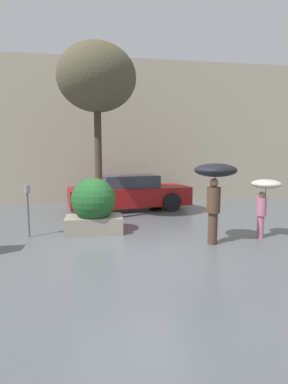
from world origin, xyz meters
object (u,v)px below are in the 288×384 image
object	(u,v)px
person_child	(265,192)
parked_car_near	(129,193)
planter_box	(94,206)
parking_meter	(28,200)
person_adult	(215,180)
street_tree	(97,79)

from	to	relation	value
person_child	parked_car_near	world-z (taller)	person_child
planter_box	parking_meter	size ratio (longest dim) A/B	1.13
planter_box	person_child	distance (m)	4.38
planter_box	person_adult	world-z (taller)	person_adult
street_tree	planter_box	bearing A→B (deg)	-96.19
parked_car_near	street_tree	size ratio (longest dim) A/B	0.87
parked_car_near	parking_meter	world-z (taller)	parking_meter
person_adult	parking_meter	bearing A→B (deg)	107.74
planter_box	person_child	xyz separation A→B (m)	(4.21, -1.13, 0.45)
planter_box	person_adult	distance (m)	3.22
person_child	street_tree	bearing A→B (deg)	137.48
planter_box	parking_meter	distance (m)	1.66
person_child	street_tree	distance (m)	5.72
person_adult	parking_meter	distance (m)	4.64
planter_box	person_child	bearing A→B (deg)	-15.08
planter_box	street_tree	xyz separation A→B (m)	(0.15, 1.40, 3.58)
person_child	street_tree	xyz separation A→B (m)	(-4.06, 2.54, 3.14)
parking_meter	person_adult	bearing A→B (deg)	-14.97
person_child	parking_meter	xyz separation A→B (m)	(-5.84, 0.97, -0.21)
person_adult	parking_meter	size ratio (longest dim) A/B	1.42
parked_car_near	person_child	bearing A→B (deg)	-154.44
planter_box	street_tree	distance (m)	3.85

